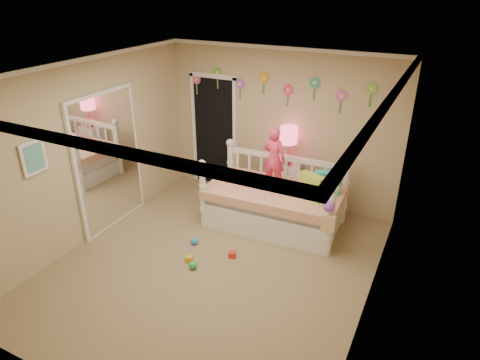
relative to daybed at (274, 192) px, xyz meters
The scene contains 18 objects.
floor 1.51m from the daybed, 102.76° to the right, with size 4.00×4.50×0.01m, color #7F684C.
ceiling 2.47m from the daybed, 102.76° to the right, with size 4.00×4.50×0.01m, color white.
back_wall 1.19m from the daybed, 109.16° to the left, with size 4.00×0.01×2.60m, color tan.
left_wall 2.78m from the daybed, 149.46° to the right, with size 0.01×4.50×2.60m, color tan.
right_wall 2.29m from the daybed, 38.84° to the right, with size 0.01×4.50×2.60m, color tan.
crown_molding 2.44m from the daybed, 102.76° to the right, with size 4.00×4.50×0.06m, color white, non-canonical shape.
daybed is the anchor object (origin of this frame).
pillow_turquoise 0.81m from the daybed, 12.86° to the left, with size 0.37×0.13×0.37m, color #29CDC5.
pillow_lime 0.64m from the daybed, ahead, with size 0.39×0.14×0.37m, color #A3C43B.
child 0.54m from the daybed, 135.35° to the left, with size 0.34×0.23×0.94m, color #F43766.
nightstand 0.74m from the daybed, 95.81° to the left, with size 0.45×0.34×0.75m, color white.
table_lamp 0.94m from the daybed, 95.81° to the left, with size 0.29×0.29×0.64m.
closet_doorway 1.85m from the daybed, 150.75° to the left, with size 0.90×0.04×2.07m, color black.
flower_decals 1.68m from the daybed, 114.47° to the left, with size 3.40×0.02×0.50m, color #B2668C, non-canonical shape.
mirror_closet 2.55m from the daybed, 154.91° to the right, with size 0.07×1.30×2.10m, color white.
wall_picture 3.36m from the daybed, 135.21° to the right, with size 0.05×0.34×0.42m, color white.
hanging_bag 1.15m from the daybed, 30.05° to the right, with size 0.20×0.16×0.36m, color beige, non-canonical shape.
toy_scatter 1.75m from the daybed, 106.33° to the right, with size 0.80×1.30×0.11m, color #996666, non-canonical shape.
Camera 1 is at (2.44, -4.03, 3.52)m, focal length 31.68 mm.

